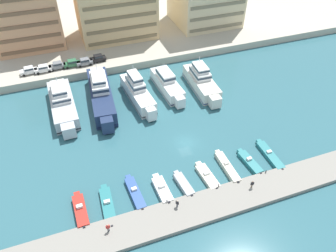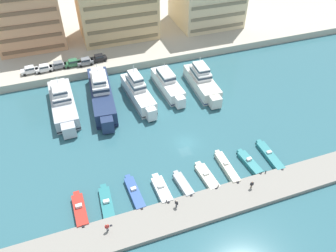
% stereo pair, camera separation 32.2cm
% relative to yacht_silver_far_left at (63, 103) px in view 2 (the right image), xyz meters
% --- Properties ---
extents(ground_plane, '(400.00, 400.00, 0.00)m').
position_rel_yacht_silver_far_left_xyz_m(ground_plane, '(21.53, -18.76, -2.05)').
color(ground_plane, '#336670').
extents(quay_promenade, '(180.00, 70.00, 1.99)m').
position_rel_yacht_silver_far_left_xyz_m(quay_promenade, '(21.53, 46.35, -1.06)').
color(quay_promenade, '#BCB29E').
rests_on(quay_promenade, ground).
extents(pier_dock, '(120.00, 5.85, 0.78)m').
position_rel_yacht_silver_far_left_xyz_m(pier_dock, '(21.53, -34.07, -1.66)').
color(pier_dock, gray).
rests_on(pier_dock, ground).
extents(yacht_silver_far_left, '(5.24, 19.39, 7.52)m').
position_rel_yacht_silver_far_left_xyz_m(yacht_silver_far_left, '(0.00, 0.00, 0.00)').
color(yacht_silver_far_left, silver).
rests_on(yacht_silver_far_left, ground).
extents(yacht_navy_left, '(6.05, 22.35, 8.38)m').
position_rel_yacht_silver_far_left_xyz_m(yacht_navy_left, '(8.56, 0.15, 0.37)').
color(yacht_navy_left, navy).
rests_on(yacht_navy_left, ground).
extents(yacht_white_mid_left, '(4.90, 17.12, 8.08)m').
position_rel_yacht_silver_far_left_xyz_m(yacht_white_mid_left, '(16.56, -1.74, 0.21)').
color(yacht_white_mid_left, white).
rests_on(yacht_white_mid_left, ground).
extents(yacht_white_center_left, '(4.45, 15.80, 6.48)m').
position_rel_yacht_silver_far_left_xyz_m(yacht_white_center_left, '(24.19, -0.42, -0.19)').
color(yacht_white_center_left, white).
rests_on(yacht_white_center_left, ground).
extents(yacht_ivory_center, '(4.84, 16.96, 7.52)m').
position_rel_yacht_silver_far_left_xyz_m(yacht_ivory_center, '(32.21, -2.36, 0.01)').
color(yacht_ivory_center, silver).
rests_on(yacht_ivory_center, ground).
extents(motorboat_red_far_left, '(1.98, 7.30, 1.50)m').
position_rel_yacht_silver_far_left_xyz_m(motorboat_red_far_left, '(-0.48, -28.05, -1.53)').
color(motorboat_red_far_left, red).
rests_on(motorboat_red_far_left, ground).
extents(motorboat_teal_left, '(2.16, 8.68, 1.22)m').
position_rel_yacht_silver_far_left_xyz_m(motorboat_teal_left, '(3.82, -28.56, -1.66)').
color(motorboat_teal_left, teal).
rests_on(motorboat_teal_left, ground).
extents(motorboat_blue_mid_left, '(2.09, 7.94, 1.31)m').
position_rel_yacht_silver_far_left_xyz_m(motorboat_blue_mid_left, '(8.68, -27.59, -1.59)').
color(motorboat_blue_mid_left, '#33569E').
rests_on(motorboat_blue_mid_left, ground).
extents(motorboat_white_center_left, '(2.22, 6.73, 1.41)m').
position_rel_yacht_silver_far_left_xyz_m(motorboat_white_center_left, '(13.21, -28.48, -1.56)').
color(motorboat_white_center_left, white).
rests_on(motorboat_white_center_left, ground).
extents(motorboat_grey_center, '(2.14, 6.18, 0.95)m').
position_rel_yacht_silver_far_left_xyz_m(motorboat_grey_center, '(17.07, -28.70, -1.58)').
color(motorboat_grey_center, '#9EA3A8').
rests_on(motorboat_grey_center, ground).
extents(motorboat_cream_center_right, '(2.42, 6.97, 1.16)m').
position_rel_yacht_silver_far_left_xyz_m(motorboat_cream_center_right, '(21.68, -28.35, -1.64)').
color(motorboat_cream_center_right, beige).
rests_on(motorboat_cream_center_right, ground).
extents(motorboat_cream_mid_right, '(1.55, 8.42, 1.35)m').
position_rel_yacht_silver_far_left_xyz_m(motorboat_cream_mid_right, '(26.00, -27.67, -1.55)').
color(motorboat_cream_mid_right, beige).
rests_on(motorboat_cream_mid_right, ground).
extents(motorboat_teal_right, '(2.20, 6.94, 1.32)m').
position_rel_yacht_silver_far_left_xyz_m(motorboat_teal_right, '(30.51, -27.97, -1.61)').
color(motorboat_teal_right, teal).
rests_on(motorboat_teal_right, ground).
extents(motorboat_teal_far_right, '(1.78, 8.47, 1.17)m').
position_rel_yacht_silver_far_left_xyz_m(motorboat_teal_far_right, '(35.03, -27.67, -1.63)').
color(motorboat_teal_far_right, teal).
rests_on(motorboat_teal_far_right, ground).
extents(car_white_far_left, '(4.22, 2.17, 1.80)m').
position_rel_yacht_silver_far_left_xyz_m(car_white_far_left, '(-6.29, 15.21, 0.92)').
color(car_white_far_left, white).
rests_on(car_white_far_left, quay_promenade).
extents(car_white_left, '(4.17, 2.07, 1.80)m').
position_rel_yacht_silver_far_left_xyz_m(car_white_left, '(-2.91, 14.90, 0.92)').
color(car_white_left, white).
rests_on(car_white_left, quay_promenade).
extents(car_grey_mid_left, '(4.15, 2.02, 1.80)m').
position_rel_yacht_silver_far_left_xyz_m(car_grey_mid_left, '(0.53, 15.27, 0.92)').
color(car_grey_mid_left, slate).
rests_on(car_grey_mid_left, quay_promenade).
extents(car_green_center_left, '(4.15, 2.03, 1.80)m').
position_rel_yacht_silver_far_left_xyz_m(car_green_center_left, '(4.15, 15.15, 0.92)').
color(car_green_center_left, '#2D6642').
rests_on(car_green_center_left, quay_promenade).
extents(car_grey_center, '(4.18, 2.08, 1.80)m').
position_rel_yacht_silver_far_left_xyz_m(car_grey_center, '(7.25, 14.74, 0.92)').
color(car_grey_center, slate).
rests_on(car_grey_center, quay_promenade).
extents(car_black_center_right, '(4.19, 2.11, 1.80)m').
position_rel_yacht_silver_far_left_xyz_m(car_black_center_right, '(10.80, 15.48, 0.92)').
color(car_black_center_right, black).
rests_on(car_black_center_right, quay_promenade).
extents(apartment_block_far_left, '(17.54, 13.44, 22.25)m').
position_rel_yacht_silver_far_left_xyz_m(apartment_block_far_left, '(-4.66, 30.95, 10.13)').
color(apartment_block_far_left, tan).
rests_on(apartment_block_far_left, quay_promenade).
extents(apartment_block_left, '(21.60, 15.08, 21.76)m').
position_rel_yacht_silver_far_left_xyz_m(apartment_block_left, '(19.31, 29.44, 9.87)').
color(apartment_block_left, '#E0BC84').
rests_on(apartment_block_left, quay_promenade).
extents(pedestrian_near_edge, '(0.67, 0.25, 1.72)m').
position_rel_yacht_silver_far_left_xyz_m(pedestrian_near_edge, '(3.00, -33.40, -0.25)').
color(pedestrian_near_edge, '#282D3D').
rests_on(pedestrian_near_edge, pier_dock).
extents(pedestrian_mid_deck, '(0.62, 0.29, 1.63)m').
position_rel_yacht_silver_far_left_xyz_m(pedestrian_mid_deck, '(27.56, -33.47, -0.30)').
color(pedestrian_mid_deck, '#7A6B56').
rests_on(pedestrian_mid_deck, pier_dock).
extents(pedestrian_far_side, '(0.43, 0.53, 1.62)m').
position_rel_yacht_silver_far_left_xyz_m(pedestrian_far_side, '(14.28, -32.82, -0.31)').
color(pedestrian_far_side, '#4C515B').
rests_on(pedestrian_far_side, pier_dock).
extents(bollard_west, '(0.20, 0.20, 0.61)m').
position_rel_yacht_silver_far_left_xyz_m(bollard_west, '(13.05, -31.40, -0.95)').
color(bollard_west, '#2D2D33').
rests_on(bollard_west, pier_dock).
extents(bollard_west_mid, '(0.20, 0.20, 0.61)m').
position_rel_yacht_silver_far_left_xyz_m(bollard_west_mid, '(22.38, -31.40, -0.95)').
color(bollard_west_mid, '#2D2D33').
rests_on(bollard_west_mid, pier_dock).
extents(bollard_east_mid, '(0.20, 0.20, 0.61)m').
position_rel_yacht_silver_far_left_xyz_m(bollard_east_mid, '(31.71, -31.40, -0.95)').
color(bollard_east_mid, '#2D2D33').
rests_on(bollard_east_mid, pier_dock).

